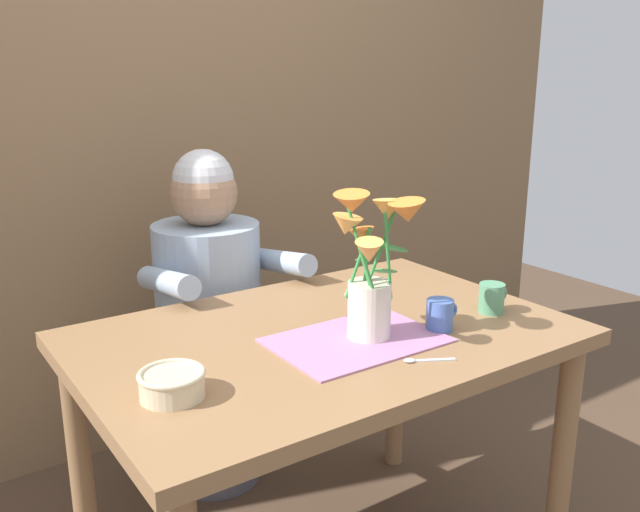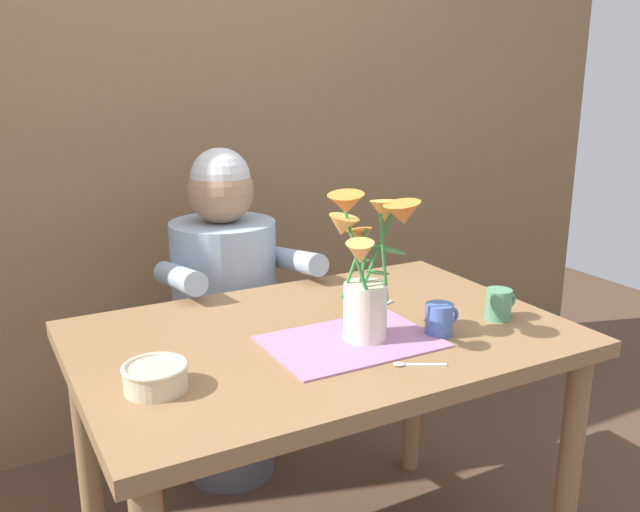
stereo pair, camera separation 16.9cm
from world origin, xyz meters
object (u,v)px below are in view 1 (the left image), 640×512
Objects in this scene: seated_person at (210,325)px; dinner_knife at (367,308)px; ceramic_bowl at (172,383)px; tea_cup at (492,298)px; flower_vase at (371,266)px; ceramic_mug at (440,315)px.

seated_person reaches higher than dinner_knife.
tea_cup is (0.90, -0.03, 0.01)m from ceramic_bowl.
ceramic_bowl is (-0.51, -0.01, -0.15)m from flower_vase.
flower_vase is 0.54m from ceramic_bowl.
seated_person reaches higher than ceramic_bowl.
flower_vase is 0.24m from ceramic_mug.
ceramic_mug is (0.05, -0.23, 0.04)m from dinner_knife.
dinner_knife is (0.12, 0.17, -0.18)m from flower_vase.
ceramic_mug is at bearing -3.38° from ceramic_bowl.
tea_cup is at bearing -61.15° from dinner_knife.
dinner_knife is 0.34m from tea_cup.
flower_vase is 0.41m from tea_cup.
flower_vase is at bearing -82.18° from seated_person.
dinner_knife is at bearing 140.96° from tea_cup.
flower_vase is 3.94× the size of ceramic_mug.
flower_vase is at bearing -148.39° from dinner_knife.
flower_vase reaches higher than dinner_knife.
ceramic_mug reaches higher than dinner_knife.
flower_vase is 1.93× the size of dinner_knife.
flower_vase is at bearing 162.74° from ceramic_mug.
seated_person is 0.81m from flower_vase.
tea_cup is at bearing -5.94° from flower_vase.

